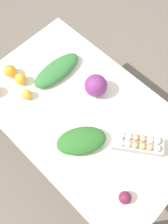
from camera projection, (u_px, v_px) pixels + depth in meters
ground_plane at (84, 147)px, 2.24m from camera, size 8.00×8.00×0.00m
dining_table at (84, 119)px, 1.66m from camera, size 1.40×0.86×0.74m
cabbage_purple at (96, 86)px, 1.57m from camera, size 0.14×0.14×0.14m
egg_carton at (138, 143)px, 1.44m from camera, size 0.29×0.25×0.09m
greens_bunch_dandelion at (81, 141)px, 1.45m from camera, size 0.30×0.34×0.08m
greens_bunch_scallion at (57, 70)px, 1.66m from camera, size 0.16×0.37×0.07m
beet_root at (125, 198)px, 1.33m from camera, size 0.07×0.07×0.07m
orange_0 at (20, 79)px, 1.63m from camera, size 0.08×0.08×0.08m
orange_1 at (10, 71)px, 1.65m from camera, size 0.08×0.08×0.08m
orange_3 at (27, 94)px, 1.59m from camera, size 0.07×0.07×0.07m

